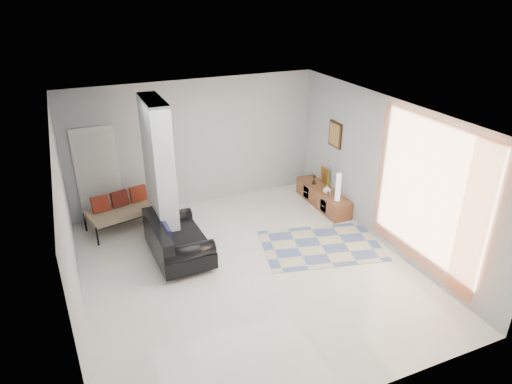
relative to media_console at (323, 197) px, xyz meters
name	(u,v)px	position (x,y,z in m)	size (l,w,h in m)	color
floor	(248,270)	(-2.52, -1.70, -0.21)	(6.00, 6.00, 0.00)	beige
ceiling	(247,115)	(-2.52, -1.70, 2.59)	(6.00, 6.00, 0.00)	white
wall_back	(196,144)	(-2.52, 1.30, 1.19)	(6.00, 6.00, 0.00)	#AEB1B3
wall_front	(352,309)	(-2.52, -4.70, 1.19)	(6.00, 6.00, 0.00)	#AEB1B3
wall_left	(68,232)	(-5.27, -1.70, 1.19)	(6.00, 6.00, 0.00)	#AEB1B3
wall_right	(385,173)	(0.23, -1.70, 1.19)	(6.00, 6.00, 0.00)	#AEB1B3
partition_column	(159,174)	(-3.62, -0.10, 1.19)	(0.35, 1.20, 2.80)	silver
hallway_door	(98,175)	(-4.62, 1.26, 0.81)	(0.85, 0.06, 2.04)	silver
curtain	(426,196)	(0.15, -2.85, 1.24)	(2.55, 2.55, 0.00)	#F47540
wall_art	(335,134)	(0.20, 0.00, 1.44)	(0.04, 0.45, 0.55)	#34200E
media_console	(323,197)	(0.00, 0.00, 0.00)	(0.45, 1.72, 0.80)	brown
loveseat	(175,241)	(-3.58, -0.82, 0.15)	(0.98, 1.62, 0.76)	silver
daybed	(129,207)	(-4.15, 0.77, 0.21)	(1.85, 1.12, 0.77)	black
area_rug	(321,245)	(-0.92, -1.50, -0.20)	(2.23, 1.49, 0.01)	#C1B893
cylinder_lamp	(338,187)	(-0.02, -0.59, 0.50)	(0.11, 0.11, 0.61)	white
bronze_figurine	(314,180)	(-0.05, 0.34, 0.30)	(0.11, 0.11, 0.21)	black
vase	(327,189)	(-0.05, -0.22, 0.29)	(0.19, 0.19, 0.19)	white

